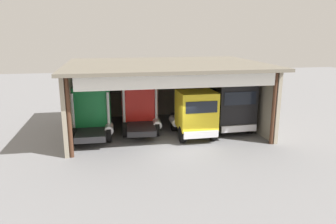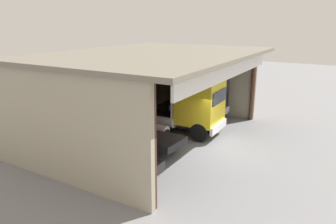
# 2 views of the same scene
# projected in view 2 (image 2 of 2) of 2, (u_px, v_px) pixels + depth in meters

# --- Properties ---
(ground_plane) EXTENTS (80.00, 80.00, 0.00)m
(ground_plane) POSITION_uv_depth(u_px,v_px,m) (220.00, 150.00, 16.11)
(ground_plane) COLOR slate
(ground_plane) RESTS_ON ground
(workshop_shed) EXTENTS (13.26, 9.90, 4.84)m
(workshop_shed) POSITION_uv_depth(u_px,v_px,m) (137.00, 77.00, 17.65)
(workshop_shed) COLOR #9E937F
(workshop_shed) RESTS_ON ground
(truck_green_right_bay) EXTENTS (2.63, 4.72, 3.41)m
(truck_green_right_bay) POSITION_uv_depth(u_px,v_px,m) (93.00, 133.00, 13.33)
(truck_green_right_bay) COLOR #197F3D
(truck_green_right_bay) RESTS_ON ground
(truck_red_center_bay) EXTENTS (2.69, 4.98, 3.70)m
(truck_red_center_bay) POSITION_uv_depth(u_px,v_px,m) (125.00, 110.00, 16.41)
(truck_red_center_bay) COLOR red
(truck_red_center_bay) RESTS_ON ground
(truck_yellow_yard_outside) EXTENTS (2.57, 5.11, 3.21)m
(truck_yellow_yard_outside) POSITION_uv_depth(u_px,v_px,m) (194.00, 107.00, 18.09)
(truck_yellow_yard_outside) COLOR yellow
(truck_yellow_yard_outside) RESTS_ON ground
(truck_black_center_right_bay) EXTENTS (2.78, 4.49, 3.63)m
(truck_black_center_right_bay) POSITION_uv_depth(u_px,v_px,m) (201.00, 92.00, 20.77)
(truck_black_center_right_bay) COLOR black
(truck_black_center_right_bay) RESTS_ON ground
(oil_drum) EXTENTS (0.58, 0.58, 0.91)m
(oil_drum) POSITION_uv_depth(u_px,v_px,m) (92.00, 122.00, 19.29)
(oil_drum) COLOR gold
(oil_drum) RESTS_ON ground
(tool_cart) EXTENTS (0.90, 0.60, 1.00)m
(tool_cart) POSITION_uv_depth(u_px,v_px,m) (130.00, 111.00, 21.42)
(tool_cart) COLOR #1E59A5
(tool_cart) RESTS_ON ground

